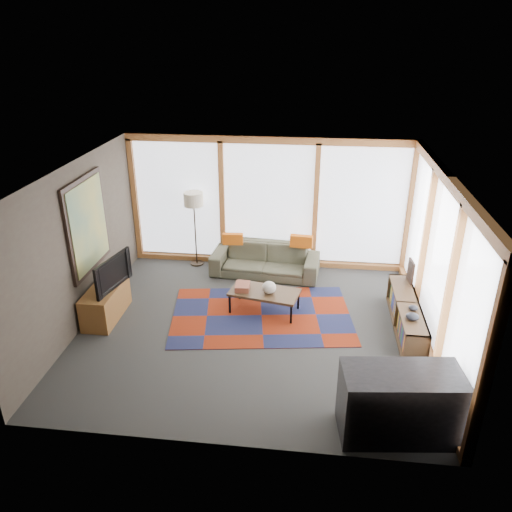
# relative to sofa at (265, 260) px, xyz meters

# --- Properties ---
(ground) EXTENTS (5.50, 5.50, 0.00)m
(ground) POSITION_rel_sofa_xyz_m (0.00, -1.95, -0.30)
(ground) COLOR #292926
(ground) RESTS_ON ground
(room_envelope) EXTENTS (5.52, 5.02, 2.62)m
(room_envelope) POSITION_rel_sofa_xyz_m (0.50, -1.39, 1.24)
(room_envelope) COLOR #3C322B
(room_envelope) RESTS_ON ground
(rug) EXTENTS (3.22, 2.32, 0.01)m
(rug) POSITION_rel_sofa_xyz_m (0.10, -1.56, -0.30)
(rug) COLOR maroon
(rug) RESTS_ON ground
(sofa) EXTENTS (2.13, 0.98, 0.60)m
(sofa) POSITION_rel_sofa_xyz_m (0.00, 0.00, 0.00)
(sofa) COLOR #38382A
(sofa) RESTS_ON ground
(pillow_left) EXTENTS (0.40, 0.15, 0.22)m
(pillow_left) POSITION_rel_sofa_xyz_m (-0.63, 0.02, 0.41)
(pillow_left) COLOR #C3550F
(pillow_left) RESTS_ON sofa
(pillow_right) EXTENTS (0.44, 0.17, 0.23)m
(pillow_right) POSITION_rel_sofa_xyz_m (0.68, 0.04, 0.42)
(pillow_right) COLOR #C3550F
(pillow_right) RESTS_ON sofa
(floor_lamp) EXTENTS (0.38, 0.38, 1.53)m
(floor_lamp) POSITION_rel_sofa_xyz_m (-1.44, 0.30, 0.46)
(floor_lamp) COLOR #2F2419
(floor_lamp) RESTS_ON ground
(coffee_table) EXTENTS (1.24, 0.79, 0.38)m
(coffee_table) POSITION_rel_sofa_xyz_m (0.13, -1.40, -0.11)
(coffee_table) COLOR black
(coffee_table) RESTS_ON ground
(book_stack) EXTENTS (0.25, 0.31, 0.10)m
(book_stack) POSITION_rel_sofa_xyz_m (-0.25, -1.37, 0.13)
(book_stack) COLOR brown
(book_stack) RESTS_ON coffee_table
(vase) EXTENTS (0.28, 0.28, 0.21)m
(vase) POSITION_rel_sofa_xyz_m (0.21, -1.44, 0.18)
(vase) COLOR beige
(vase) RESTS_ON coffee_table
(bookshelf) EXTENTS (0.35, 1.95, 0.49)m
(bookshelf) POSITION_rel_sofa_xyz_m (2.43, -1.67, -0.06)
(bookshelf) COLOR black
(bookshelf) RESTS_ON ground
(bowl_a) EXTENTS (0.20, 0.20, 0.10)m
(bowl_a) POSITION_rel_sofa_xyz_m (2.41, -2.19, 0.23)
(bowl_a) COLOR black
(bowl_a) RESTS_ON bookshelf
(bowl_b) EXTENTS (0.17, 0.17, 0.07)m
(bowl_b) POSITION_rel_sofa_xyz_m (2.47, -1.90, 0.22)
(bowl_b) COLOR black
(bowl_b) RESTS_ON bookshelf
(shelf_picture) EXTENTS (0.06, 0.30, 0.39)m
(shelf_picture) POSITION_rel_sofa_xyz_m (2.56, -0.94, 0.38)
(shelf_picture) COLOR black
(shelf_picture) RESTS_ON bookshelf
(tv_console) EXTENTS (0.46, 1.10, 0.55)m
(tv_console) POSITION_rel_sofa_xyz_m (-2.47, -1.89, -0.03)
(tv_console) COLOR brown
(tv_console) RESTS_ON ground
(television) EXTENTS (0.32, 0.95, 0.54)m
(television) POSITION_rel_sofa_xyz_m (-2.37, -1.85, 0.52)
(television) COLOR black
(television) RESTS_ON tv_console
(bar_counter) EXTENTS (1.43, 0.79, 0.87)m
(bar_counter) POSITION_rel_sofa_xyz_m (1.99, -4.01, 0.13)
(bar_counter) COLOR black
(bar_counter) RESTS_ON ground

